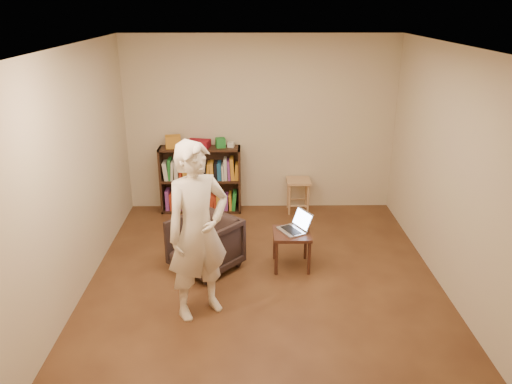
{
  "coord_description": "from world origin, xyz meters",
  "views": [
    {
      "loc": [
        -0.15,
        -5.0,
        3.01
      ],
      "look_at": [
        -0.09,
        0.35,
        0.96
      ],
      "focal_mm": 35.0,
      "sensor_mm": 36.0,
      "label": 1
    }
  ],
  "objects_px": {
    "armchair": "(205,244)",
    "bookshelf": "(201,183)",
    "laptop": "(296,226)",
    "stool": "(298,186)",
    "person": "(198,231)",
    "side_table": "(292,238)"
  },
  "relations": [
    {
      "from": "armchair",
      "to": "bookshelf",
      "type": "bearing_deg",
      "value": 138.22
    },
    {
      "from": "laptop",
      "to": "armchair",
      "type": "bearing_deg",
      "value": -113.16
    },
    {
      "from": "stool",
      "to": "person",
      "type": "distance_m",
      "value": 2.94
    },
    {
      "from": "armchair",
      "to": "person",
      "type": "xyz_separation_m",
      "value": [
        0.03,
        -0.89,
        0.59
      ]
    },
    {
      "from": "bookshelf",
      "to": "armchair",
      "type": "relative_size",
      "value": 1.7
    },
    {
      "from": "bookshelf",
      "to": "armchair",
      "type": "bearing_deg",
      "value": -83.43
    },
    {
      "from": "bookshelf",
      "to": "laptop",
      "type": "height_order",
      "value": "bookshelf"
    },
    {
      "from": "stool",
      "to": "armchair",
      "type": "height_order",
      "value": "armchair"
    },
    {
      "from": "stool",
      "to": "side_table",
      "type": "distance_m",
      "value": 1.72
    },
    {
      "from": "armchair",
      "to": "side_table",
      "type": "xyz_separation_m",
      "value": [
        1.03,
        0.03,
        0.06
      ]
    },
    {
      "from": "side_table",
      "to": "person",
      "type": "bearing_deg",
      "value": -137.3
    },
    {
      "from": "person",
      "to": "stool",
      "type": "bearing_deg",
      "value": 31.43
    },
    {
      "from": "person",
      "to": "bookshelf",
      "type": "bearing_deg",
      "value": 61.6
    },
    {
      "from": "stool",
      "to": "laptop",
      "type": "relative_size",
      "value": 1.15
    },
    {
      "from": "laptop",
      "to": "person",
      "type": "xyz_separation_m",
      "value": [
        -1.05,
        -0.99,
        0.4
      ]
    },
    {
      "from": "armchair",
      "to": "side_table",
      "type": "bearing_deg",
      "value": 43.57
    },
    {
      "from": "stool",
      "to": "laptop",
      "type": "height_order",
      "value": "laptop"
    },
    {
      "from": "stool",
      "to": "armchair",
      "type": "distance_m",
      "value": 2.15
    },
    {
      "from": "bookshelf",
      "to": "person",
      "type": "height_order",
      "value": "person"
    },
    {
      "from": "bookshelf",
      "to": "person",
      "type": "bearing_deg",
      "value": -85.03
    },
    {
      "from": "stool",
      "to": "armchair",
      "type": "xyz_separation_m",
      "value": [
        -1.26,
        -1.73,
        -0.09
      ]
    },
    {
      "from": "armchair",
      "to": "laptop",
      "type": "height_order",
      "value": "laptop"
    }
  ]
}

